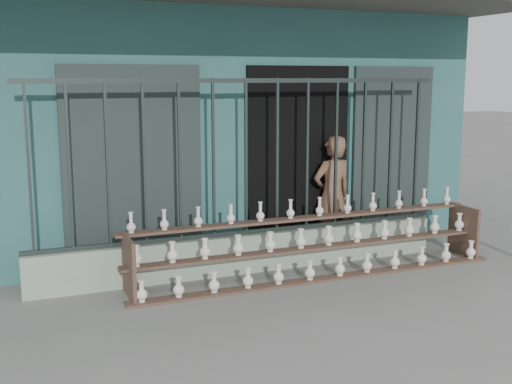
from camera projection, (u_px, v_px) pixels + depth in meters
name	position (u px, v px, depth m)	size (l,w,h in m)	color
ground	(294.00, 307.00, 6.38)	(60.00, 60.00, 0.00)	slate
workshop_building	(177.00, 119.00, 9.95)	(7.40, 6.60, 3.21)	#2D605F
parapet_wall	(246.00, 253.00, 7.52)	(5.00, 0.20, 0.45)	#9AAF96
security_fence	(246.00, 158.00, 7.33)	(5.00, 0.04, 1.80)	#283330
shelf_rack	(315.00, 244.00, 7.38)	(4.50, 0.68, 0.85)	brown
elderly_woman	(332.00, 196.00, 8.19)	(0.56, 0.37, 1.53)	brown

